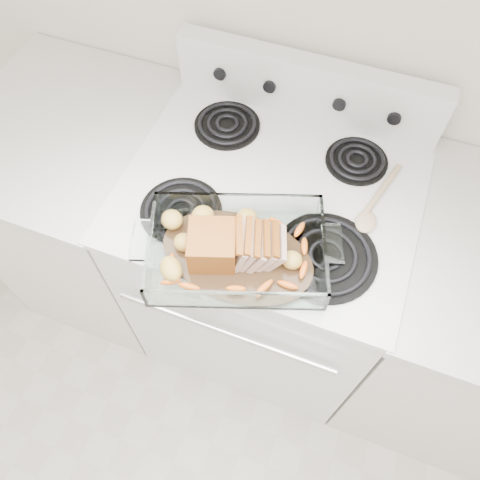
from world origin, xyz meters
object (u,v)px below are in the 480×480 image
(pork_roast, at_px, (228,244))
(electric_range, at_px, (264,266))
(counter_left, at_px, (97,213))
(baking_dish, at_px, (237,253))
(counter_right, at_px, (457,332))

(pork_roast, bearing_deg, electric_range, 93.20)
(counter_left, distance_m, baking_dish, 0.86)
(counter_left, relative_size, counter_right, 1.00)
(counter_left, distance_m, counter_right, 1.33)
(counter_left, bearing_deg, electric_range, 0.10)
(electric_range, distance_m, baking_dish, 0.54)
(electric_range, relative_size, baking_dish, 2.76)
(pork_roast, bearing_deg, counter_right, 29.21)
(electric_range, height_order, baking_dish, electric_range)
(counter_right, xyz_separation_m, pork_roast, (-0.69, -0.24, 0.53))
(electric_range, relative_size, counter_right, 1.20)
(pork_roast, bearing_deg, counter_left, 169.70)
(electric_range, height_order, pork_roast, electric_range)
(electric_range, distance_m, counter_right, 0.67)
(counter_left, height_order, counter_right, same)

